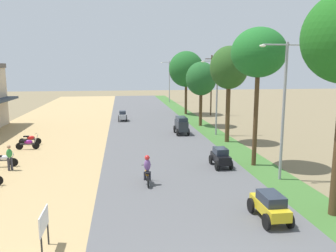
{
  "coord_description": "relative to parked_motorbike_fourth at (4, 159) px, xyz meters",
  "views": [
    {
      "loc": [
        -3.14,
        -7.48,
        6.39
      ],
      "look_at": [
        0.43,
        18.07,
        1.91
      ],
      "focal_mm": 35.79,
      "sensor_mm": 36.0,
      "label": 1
    }
  ],
  "objects": [
    {
      "name": "pedestrian_on_shoulder",
      "position": [
        0.65,
        -0.87,
        0.41
      ],
      "size": [
        0.43,
        0.4,
        1.62
      ],
      "color": "#33333D",
      "rests_on": "dirt_shoulder"
    },
    {
      "name": "parked_motorbike_sixth",
      "position": [
        0.03,
        6.41,
        0.0
      ],
      "size": [
        1.8,
        0.54,
        0.94
      ],
      "color": "black",
      "rests_on": "dirt_shoulder"
    },
    {
      "name": "parked_motorbike_fifth",
      "position": [
        0.26,
        4.73,
        0.0
      ],
      "size": [
        1.8,
        0.54,
        0.94
      ],
      "color": "black",
      "rests_on": "dirt_shoulder"
    },
    {
      "name": "utility_pole_near",
      "position": [
        19.7,
        21.9,
        3.68
      ],
      "size": [
        1.8,
        0.2,
        8.08
      ],
      "color": "brown",
      "rests_on": "ground"
    },
    {
      "name": "car_van_charcoal",
      "position": [
        13.32,
        9.14,
        0.47
      ],
      "size": [
        1.19,
        2.41,
        1.67
      ],
      "color": "#282D33",
      "rests_on": "road_strip"
    },
    {
      "name": "car_sedan_yellow",
      "position": [
        13.68,
        -9.73,
        0.19
      ],
      "size": [
        1.1,
        2.26,
        1.19
      ],
      "color": "gold",
      "rests_on": "road_strip"
    },
    {
      "name": "median_tree_fourth",
      "position": [
        16.29,
        13.66,
        4.66
      ],
      "size": [
        3.34,
        3.34,
        7.01
      ],
      "color": "#4C351E",
      "rests_on": "median_strip"
    },
    {
      "name": "car_hatchback_silver",
      "position": [
        7.74,
        18.16,
        0.19
      ],
      "size": [
        1.04,
        2.0,
        1.23
      ],
      "color": "#B7BCC1",
      "rests_on": "road_strip"
    },
    {
      "name": "median_tree_second",
      "position": [
        16.2,
        -1.83,
        6.73
      ],
      "size": [
        3.43,
        3.43,
        8.84
      ],
      "color": "#4C351E",
      "rests_on": "median_strip"
    },
    {
      "name": "parked_motorbike_fourth",
      "position": [
        0.0,
        0.0,
        0.0
      ],
      "size": [
        1.8,
        0.54,
        0.94
      ],
      "color": "black",
      "rests_on": "dirt_shoulder"
    },
    {
      "name": "car_hatchback_black",
      "position": [
        13.89,
        -1.96,
        0.19
      ],
      "size": [
        1.04,
        2.0,
        1.23
      ],
      "color": "black",
      "rests_on": "road_strip"
    },
    {
      "name": "median_tree_third",
      "position": [
        16.66,
        5.28,
        5.8
      ],
      "size": [
        3.22,
        3.22,
        8.17
      ],
      "color": "#4C351E",
      "rests_on": "median_strip"
    },
    {
      "name": "street_signboard",
      "position": [
        4.89,
        -10.96,
        0.55
      ],
      "size": [
        0.06,
        1.3,
        1.5
      ],
      "color": "#262628",
      "rests_on": "dirt_shoulder"
    },
    {
      "name": "median_tree_fifth",
      "position": [
        16.51,
        23.31,
        5.68
      ],
      "size": [
        4.74,
        4.74,
        8.61
      ],
      "color": "#4C351E",
      "rests_on": "median_strip"
    },
    {
      "name": "streetlamp_near",
      "position": [
        16.57,
        -4.79,
        3.96
      ],
      "size": [
        3.16,
        0.2,
        7.72
      ],
      "color": "gray",
      "rests_on": "median_strip"
    },
    {
      "name": "streetlamp_mid",
      "position": [
        16.57,
        8.42,
        3.65
      ],
      "size": [
        3.16,
        0.2,
        7.13
      ],
      "color": "gray",
      "rests_on": "median_strip"
    },
    {
      "name": "streetlamp_far",
      "position": [
        16.57,
        39.86,
        3.87
      ],
      "size": [
        3.16,
        0.2,
        7.54
      ],
      "color": "gray",
      "rests_on": "median_strip"
    },
    {
      "name": "motorbike_ahead_second",
      "position": [
        8.94,
        -4.59,
        0.3
      ],
      "size": [
        0.54,
        1.8,
        1.66
      ],
      "color": "black",
      "rests_on": "road_strip"
    }
  ]
}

